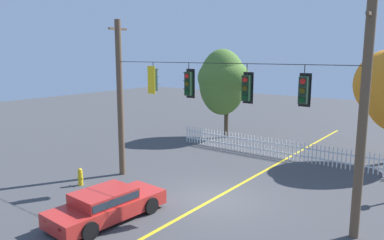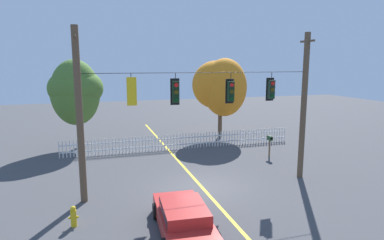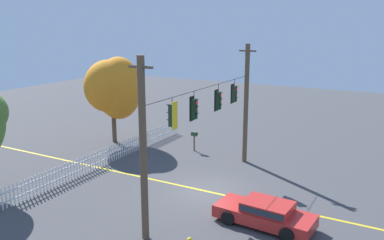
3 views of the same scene
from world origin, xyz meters
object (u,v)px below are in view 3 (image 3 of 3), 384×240
(traffic_signal_southbound_primary, at_px, (194,109))
(traffic_signal_northbound_secondary, at_px, (234,94))
(parked_car, at_px, (265,213))
(traffic_signal_eastbound_side, at_px, (172,115))
(traffic_signal_northbound_primary, at_px, (218,101))
(roadside_mailbox, at_px, (194,135))
(autumn_maple_mid, at_px, (114,87))

(traffic_signal_southbound_primary, distance_m, traffic_signal_northbound_secondary, 4.97)
(traffic_signal_northbound_secondary, bearing_deg, parked_car, -144.60)
(traffic_signal_eastbound_side, relative_size, traffic_signal_northbound_secondary, 0.97)
(traffic_signal_northbound_primary, xyz_separation_m, roadside_mailbox, (4.61, 4.00, -3.62))
(traffic_signal_northbound_primary, relative_size, parked_car, 0.33)
(roadside_mailbox, bearing_deg, parked_car, -135.17)
(traffic_signal_northbound_primary, distance_m, roadside_mailbox, 7.09)
(autumn_maple_mid, bearing_deg, parked_car, -116.22)
(traffic_signal_southbound_primary, bearing_deg, autumn_maple_mid, 58.41)
(traffic_signal_northbound_primary, height_order, roadside_mailbox, traffic_signal_northbound_primary)
(traffic_signal_northbound_primary, distance_m, parked_car, 6.80)
(parked_car, distance_m, roadside_mailbox, 11.45)
(traffic_signal_northbound_secondary, height_order, autumn_maple_mid, autumn_maple_mid)
(autumn_maple_mid, bearing_deg, traffic_signal_southbound_primary, -121.59)
(traffic_signal_eastbound_side, bearing_deg, traffic_signal_northbound_primary, 0.24)
(traffic_signal_eastbound_side, xyz_separation_m, traffic_signal_northbound_secondary, (6.99, 0.02, -0.08))
(autumn_maple_mid, height_order, roadside_mailbox, autumn_maple_mid)
(roadside_mailbox, bearing_deg, traffic_signal_southbound_primary, -151.50)
(traffic_signal_northbound_secondary, distance_m, roadside_mailbox, 5.92)
(parked_car, bearing_deg, traffic_signal_northbound_primary, 49.25)
(traffic_signal_northbound_primary, xyz_separation_m, traffic_signal_northbound_secondary, (2.22, -0.00, 0.04))
(traffic_signal_southbound_primary, bearing_deg, roadside_mailbox, 28.50)
(traffic_signal_northbound_primary, bearing_deg, traffic_signal_eastbound_side, -179.76)
(autumn_maple_mid, bearing_deg, traffic_signal_northbound_secondary, -97.42)
(parked_car, bearing_deg, traffic_signal_northbound_secondary, 35.40)
(traffic_signal_northbound_primary, distance_m, autumn_maple_mid, 10.86)
(traffic_signal_eastbound_side, relative_size, parked_car, 0.31)
(traffic_signal_eastbound_side, height_order, traffic_signal_southbound_primary, same)
(traffic_signal_southbound_primary, bearing_deg, parked_car, -100.40)
(traffic_signal_northbound_primary, bearing_deg, parked_car, -130.75)
(traffic_signal_northbound_secondary, xyz_separation_m, parked_car, (-5.72, -4.06, -4.22))
(traffic_signal_southbound_primary, xyz_separation_m, roadside_mailbox, (7.36, 4.00, -3.66))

